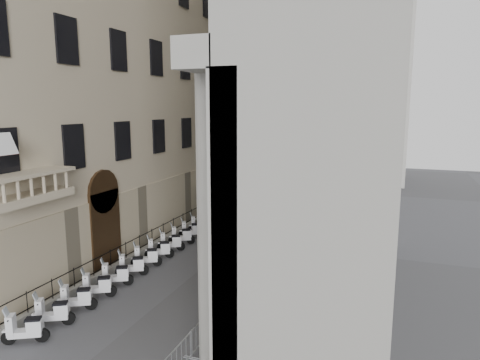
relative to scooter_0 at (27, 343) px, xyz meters
The scene contains 31 objects.
far_building 46.04m from the scooter_0, 86.01° to the left, with size 22.00×10.00×30.00m, color beige.
iron_fence 13.49m from the scooter_0, 95.41° to the left, with size 0.30×28.00×1.40m, color black, non-canonical shape.
blue_awning 22.60m from the scooter_0, 71.48° to the left, with size 1.60×3.00×3.00m, color navy, non-canonical shape.
flag 1.06m from the scooter_0, 156.37° to the left, with size 1.00×1.40×8.20m, color #9E0C11, non-canonical shape.
scooter_0 is the anchor object (origin of this frame).
scooter_1 1.41m from the scooter_0, 90.00° to the left, with size 0.56×1.40×1.50m, color white, non-canonical shape.
scooter_2 2.82m from the scooter_0, 90.00° to the left, with size 0.56×1.40×1.50m, color white, non-canonical shape.
scooter_3 4.23m from the scooter_0, 90.00° to the left, with size 0.56×1.40×1.50m, color white, non-canonical shape.
scooter_4 5.64m from the scooter_0, 90.00° to the left, with size 0.56×1.40×1.50m, color white, non-canonical shape.
scooter_5 7.05m from the scooter_0, 90.00° to the left, with size 0.56×1.40×1.50m, color white, non-canonical shape.
scooter_6 8.46m from the scooter_0, 90.00° to the left, with size 0.56×1.40×1.50m, color white, non-canonical shape.
scooter_7 9.87m from the scooter_0, 90.00° to the left, with size 0.56×1.40×1.50m, color white, non-canonical shape.
scooter_8 11.28m from the scooter_0, 90.00° to the left, with size 0.56×1.40×1.50m, color white, non-canonical shape.
scooter_9 12.69m from the scooter_0, 90.00° to the left, with size 0.56×1.40×1.50m, color white, non-canonical shape.
scooter_10 14.10m from the scooter_0, 90.00° to the left, with size 0.56×1.40×1.50m, color white, non-canonical shape.
scooter_11 15.51m from the scooter_0, 90.00° to the left, with size 0.56×1.40×1.50m, color white, non-canonical shape.
scooter_12 16.92m from the scooter_0, 90.00° to the left, with size 0.56×1.40×1.50m, color white, non-canonical shape.
scooter_13 18.33m from the scooter_0, 90.00° to the left, with size 0.56×1.40×1.50m, color white, non-canonical shape.
scooter_14 19.74m from the scooter_0, 90.00° to the left, with size 0.56×1.40×1.50m, color white, non-canonical shape.
scooter_15 21.15m from the scooter_0, 90.00° to the left, with size 0.56×1.40×1.50m, color white, non-canonical shape.
barrier_1 6.86m from the scooter_0, 21.24° to the left, with size 0.60×2.40×1.10m, color #A6A9AE, non-canonical shape.
barrier_2 8.11m from the scooter_0, 37.94° to the left, with size 0.60×2.40×1.10m, color #A6A9AE, non-canonical shape.
barrier_3 9.85m from the scooter_0, 49.49° to the left, with size 0.60×2.40×1.10m, color #A6A9AE, non-canonical shape.
barrier_4 11.86m from the scooter_0, 57.36° to the left, with size 0.60×2.40×1.10m, color #A6A9AE, non-canonical shape.
barrier_5 14.03m from the scooter_0, 62.88° to the left, with size 0.60×2.40×1.10m, color #A6A9AE, non-canonical shape.
security_tent 21.10m from the scooter_0, 90.29° to the left, with size 4.55×4.55×3.70m.
street_lamp 19.12m from the scooter_0, 87.50° to the left, with size 2.51×0.44×7.68m.
info_kiosk 20.44m from the scooter_0, 88.50° to the left, with size 0.55×0.91×1.86m.
pedestrian_a 27.62m from the scooter_0, 81.96° to the left, with size 0.61×0.40×1.67m, color black.
pedestrian_b 21.16m from the scooter_0, 81.37° to the left, with size 0.77×0.60×1.59m, color black.
pedestrian_c 23.32m from the scooter_0, 80.47° to the left, with size 0.80×0.52×1.65m, color black.
Camera 1 is at (9.82, -6.77, 8.93)m, focal length 32.00 mm.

